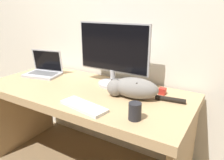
{
  "coord_description": "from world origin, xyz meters",
  "views": [
    {
      "loc": [
        0.99,
        -0.86,
        1.32
      ],
      "look_at": [
        0.27,
        0.33,
        0.85
      ],
      "focal_mm": 35.0,
      "sensor_mm": 36.0,
      "label": 1
    }
  ],
  "objects_px": {
    "monitor": "(113,54)",
    "external_keyboard": "(84,106)",
    "laptop": "(44,70)",
    "cat": "(133,88)",
    "coffee_mug": "(135,111)"
  },
  "relations": [
    {
      "from": "monitor",
      "to": "external_keyboard",
      "type": "height_order",
      "value": "monitor"
    },
    {
      "from": "laptop",
      "to": "external_keyboard",
      "type": "bearing_deg",
      "value": -37.4
    },
    {
      "from": "external_keyboard",
      "to": "monitor",
      "type": "bearing_deg",
      "value": 107.44
    },
    {
      "from": "cat",
      "to": "coffee_mug",
      "type": "relative_size",
      "value": 5.28
    },
    {
      "from": "monitor",
      "to": "cat",
      "type": "xyz_separation_m",
      "value": [
        0.25,
        -0.15,
        -0.18
      ]
    },
    {
      "from": "monitor",
      "to": "laptop",
      "type": "relative_size",
      "value": 1.75
    },
    {
      "from": "monitor",
      "to": "coffee_mug",
      "type": "distance_m",
      "value": 0.62
    },
    {
      "from": "monitor",
      "to": "coffee_mug",
      "type": "bearing_deg",
      "value": -47.05
    },
    {
      "from": "coffee_mug",
      "to": "monitor",
      "type": "bearing_deg",
      "value": 132.95
    },
    {
      "from": "external_keyboard",
      "to": "coffee_mug",
      "type": "bearing_deg",
      "value": 14.91
    },
    {
      "from": "monitor",
      "to": "external_keyboard",
      "type": "xyz_separation_m",
      "value": [
        0.06,
        -0.46,
        -0.24
      ]
    },
    {
      "from": "coffee_mug",
      "to": "laptop",
      "type": "bearing_deg",
      "value": 163.04
    },
    {
      "from": "external_keyboard",
      "to": "cat",
      "type": "height_order",
      "value": "cat"
    },
    {
      "from": "cat",
      "to": "laptop",
      "type": "bearing_deg",
      "value": 169.34
    },
    {
      "from": "monitor",
      "to": "external_keyboard",
      "type": "bearing_deg",
      "value": -82.29
    }
  ]
}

